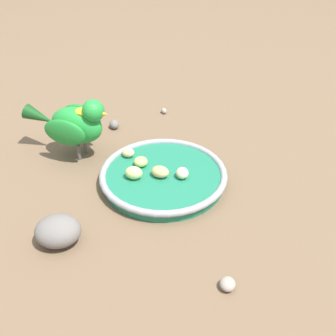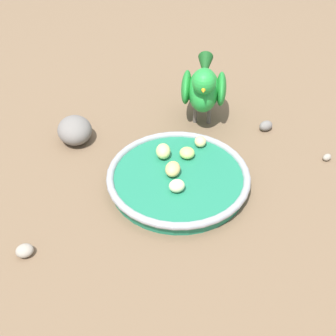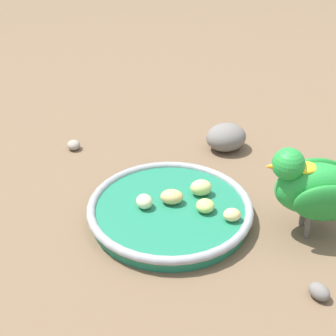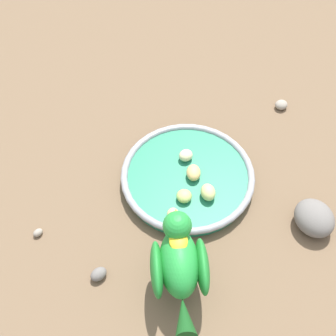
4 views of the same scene
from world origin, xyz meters
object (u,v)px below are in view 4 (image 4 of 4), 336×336
Objects in this scene: apple_piece_4 at (173,214)px; pebble_1 at (38,233)px; parrot at (179,264)px; pebble_0 at (99,274)px; apple_piece_2 at (208,192)px; pebble_2 at (281,105)px; feeding_bowl at (188,177)px; rock_large at (314,218)px; apple_piece_3 at (184,196)px; apple_piece_0 at (186,155)px; apple_piece_1 at (194,173)px.

apple_piece_4 is 1.43× the size of pebble_1.
pebble_0 is (0.05, -0.12, -0.07)m from parrot.
pebble_2 is (-0.28, 0.03, -0.02)m from apple_piece_2.
feeding_bowl is 7.36× the size of apple_piece_2.
feeding_bowl reaches higher than pebble_0.
pebble_1 is (0.24, -0.40, -0.02)m from rock_large.
apple_piece_2 is at bearing -75.68° from rock_large.
apple_piece_3 is 0.31m from pebble_2.
feeding_bowl is 0.09m from apple_piece_4.
feeding_bowl is at bearing 33.44° from apple_piece_0.
pebble_1 is 0.68× the size of pebble_2.
parrot is (0.21, 0.10, 0.05)m from apple_piece_0.
apple_piece_0 is 0.09m from apple_piece_3.
pebble_0 is (0.21, -0.09, -0.02)m from apple_piece_2.
apple_piece_0 is at bearing -154.15° from apple_piece_3.
pebble_2 is (-0.34, 0.06, -0.02)m from apple_piece_4.
rock_large reaches higher than apple_piece_4.
parrot is (0.16, 0.03, 0.04)m from apple_piece_2.
pebble_0 is 1.60× the size of pebble_1.
apple_piece_1 is 0.24m from pebble_0.
rock_large reaches higher than pebble_0.
apple_piece_1 is at bearing -12.32° from parrot.
apple_piece_0 is 0.93× the size of pebble_0.
apple_piece_2 is at bearing 131.45° from pebble_1.
apple_piece_0 is 1.05× the size of apple_piece_4.
apple_piece_4 is 0.14× the size of parrot.
parrot is at bearing 24.65° from apple_piece_3.
apple_piece_2 reaches higher than feeding_bowl.
rock_large is at bearing 32.13° from pebble_2.
rock_large is at bearing 88.03° from apple_piece_0.
apple_piece_3 is 1.54× the size of pebble_1.
apple_piece_4 is (0.07, -0.03, -0.00)m from apple_piece_2.
feeding_bowl is 0.04m from apple_piece_0.
pebble_1 is at bearing -31.04° from apple_piece_0.
apple_piece_3 reaches higher than pebble_0.
parrot is (0.18, 0.08, 0.06)m from feeding_bowl.
apple_piece_4 reaches higher than feeding_bowl.
apple_piece_0 is 0.78× the size of apple_piece_1.
pebble_0 is 1.09× the size of pebble_2.
apple_piece_1 reaches higher than pebble_1.
apple_piece_0 is at bearing -91.97° from rock_large.
apple_piece_2 is 0.44× the size of rock_large.
rock_large is at bearing 133.80° from pebble_0.
pebble_2 is (-0.47, 0.25, 0.00)m from pebble_1.
apple_piece_0 is at bearing -146.56° from feeding_bowl.
apple_piece_2 is at bearing -22.79° from parrot.
apple_piece_1 is 1.26× the size of apple_piece_3.
apple_piece_4 is 0.16m from pebble_0.
rock_large is at bearing 108.46° from apple_piece_3.
apple_piece_0 reaches higher than apple_piece_4.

